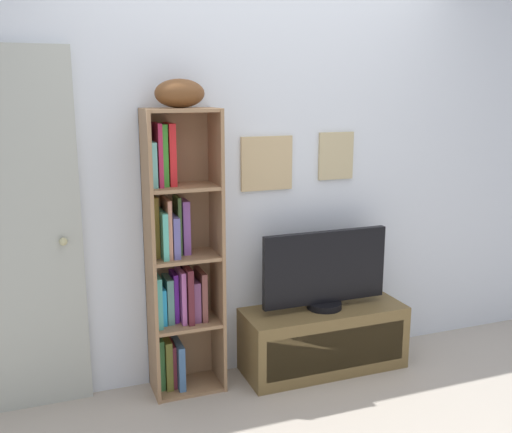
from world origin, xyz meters
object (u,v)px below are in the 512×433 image
tv_stand (323,338)px  television (325,270)px  bookshelf (177,261)px  football (180,93)px

tv_stand → television: size_ratio=1.26×
bookshelf → football: 0.95m
bookshelf → television: 0.92m
bookshelf → tv_stand: 1.09m
television → football: bearing=176.0°
bookshelf → television: bookshelf is taller
bookshelf → television: (0.91, -0.09, -0.13)m
football → tv_stand: 1.76m
football → tv_stand: (0.87, -0.06, -1.53)m
football → tv_stand: size_ratio=0.28×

